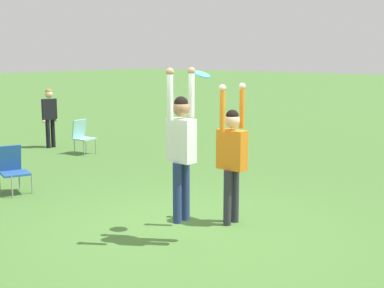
% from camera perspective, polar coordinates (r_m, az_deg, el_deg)
% --- Properties ---
extents(ground_plane, '(120.00, 120.00, 0.00)m').
position_cam_1_polar(ground_plane, '(8.14, -0.09, -9.14)').
color(ground_plane, '#477533').
extents(person_jumping, '(0.54, 0.40, 2.12)m').
position_cam_1_polar(person_jumping, '(7.24, -1.16, 0.26)').
color(person_jumping, navy).
rests_on(person_jumping, ground_plane).
extents(person_defending, '(0.61, 0.47, 2.17)m').
position_cam_1_polar(person_defending, '(8.17, 4.28, -0.69)').
color(person_defending, '#2D2D38').
rests_on(person_defending, ground_plane).
extents(frisbee, '(0.25, 0.24, 0.10)m').
position_cam_1_polar(frisbee, '(7.59, 1.06, 7.44)').
color(frisbee, '#2D9EDB').
extents(camping_chair_1, '(0.64, 0.69, 0.91)m').
position_cam_1_polar(camping_chair_1, '(10.64, -18.68, -2.30)').
color(camping_chair_1, gray).
rests_on(camping_chair_1, ground_plane).
extents(camping_chair_2, '(0.50, 0.54, 0.90)m').
position_cam_1_polar(camping_chair_2, '(14.34, -11.64, 1.03)').
color(camping_chair_2, gray).
rests_on(camping_chair_2, ground_plane).
extents(person_spectator_near, '(0.52, 0.32, 1.65)m').
position_cam_1_polar(person_spectator_near, '(15.43, -14.96, 3.24)').
color(person_spectator_near, black).
rests_on(person_spectator_near, ground_plane).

